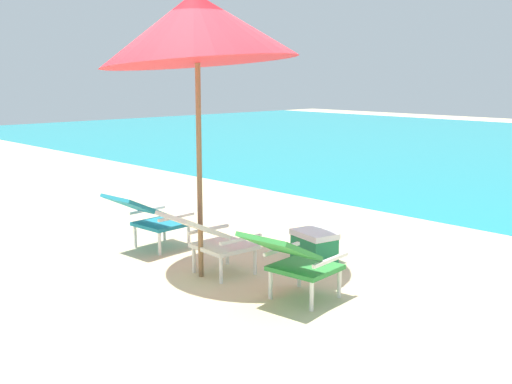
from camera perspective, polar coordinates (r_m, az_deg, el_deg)
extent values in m
plane|color=beige|center=(9.22, 15.79, -1.87)|extent=(40.00, 40.00, 0.00)
cube|color=teal|center=(7.12, -8.62, -2.89)|extent=(0.55, 0.53, 0.04)
cube|color=teal|center=(6.85, -11.08, -1.21)|extent=(0.55, 0.55, 0.27)
cylinder|color=white|center=(7.45, -8.38, -3.47)|extent=(0.04, 0.04, 0.26)
cylinder|color=white|center=(7.12, -6.16, -4.07)|extent=(0.04, 0.04, 0.26)
cylinder|color=white|center=(7.21, -10.99, -4.04)|extent=(0.04, 0.04, 0.26)
cylinder|color=white|center=(6.87, -8.81, -4.70)|extent=(0.04, 0.04, 0.26)
cube|color=white|center=(7.30, -9.92, -1.64)|extent=(0.06, 0.50, 0.03)
cube|color=white|center=(6.90, -7.30, -2.28)|extent=(0.06, 0.50, 0.03)
cube|color=silver|center=(6.15, -2.93, -4.96)|extent=(0.54, 0.52, 0.04)
cube|color=silver|center=(5.87, -5.78, -3.03)|extent=(0.54, 0.54, 0.27)
cylinder|color=white|center=(6.48, -2.64, -5.51)|extent=(0.04, 0.04, 0.26)
cylinder|color=white|center=(6.15, -0.09, -6.38)|extent=(0.04, 0.04, 0.26)
cylinder|color=white|center=(6.24, -5.69, -6.19)|extent=(0.04, 0.04, 0.26)
cylinder|color=white|center=(5.90, -3.22, -7.15)|extent=(0.04, 0.04, 0.26)
cube|color=white|center=(6.32, -4.38, -3.42)|extent=(0.05, 0.50, 0.03)
cube|color=white|center=(5.92, -1.39, -4.36)|extent=(0.05, 0.50, 0.03)
cube|color=#338E3D|center=(5.49, 4.53, -6.90)|extent=(0.57, 0.55, 0.04)
cube|color=#338E3D|center=(5.13, 2.16, -4.99)|extent=(0.57, 0.57, 0.27)
cylinder|color=white|center=(5.82, 3.96, -7.42)|extent=(0.04, 0.04, 0.26)
cylinder|color=white|center=(5.58, 7.63, -8.28)|extent=(0.04, 0.04, 0.26)
cylinder|color=white|center=(5.50, 1.33, -8.46)|extent=(0.04, 0.04, 0.26)
cylinder|color=white|center=(5.25, 5.11, -9.45)|extent=(0.04, 0.04, 0.26)
cube|color=white|center=(5.60, 2.38, -5.23)|extent=(0.08, 0.50, 0.03)
cube|color=white|center=(5.31, 6.83, -6.19)|extent=(0.08, 0.50, 0.03)
cylinder|color=olive|center=(5.91, -5.20, 1.89)|extent=(0.05, 0.05, 2.07)
cone|color=red|center=(5.86, -5.42, 14.73)|extent=(2.48, 2.46, 0.76)
cube|color=#1E844C|center=(6.62, 5.34, -5.19)|extent=(0.50, 0.38, 0.26)
cube|color=white|center=(6.58, 5.37, -3.85)|extent=(0.52, 0.41, 0.06)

